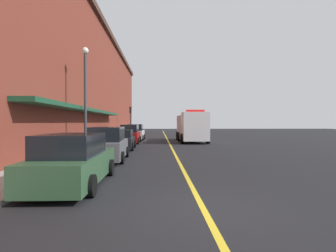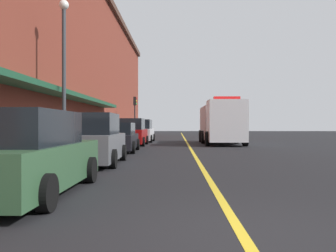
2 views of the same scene
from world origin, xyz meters
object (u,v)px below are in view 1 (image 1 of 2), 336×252
street_lamp_left (85,88)px  traffic_light_near (130,115)px  parked_car_1 (108,145)px  parked_car_2 (122,140)px  parked_car_3 (130,135)px  box_truck (191,127)px  parked_car_4 (136,133)px  parking_meter_0 (118,132)px  parked_car_0 (73,161)px  parking_meter_1 (103,136)px  parking_meter_2 (121,132)px

street_lamp_left → traffic_light_near: bearing=88.3°
parked_car_1 → parked_car_2: bearing=-0.9°
parked_car_3 → street_lamp_left: (-1.97, -9.09, 3.52)m
box_truck → parked_car_4: bearing=-117.3°
parking_meter_0 → parked_car_2: bearing=-78.5°
parked_car_4 → box_truck: box_truck is taller
parked_car_3 → traffic_light_near: 13.09m
parked_car_0 → box_truck: 20.98m
parking_meter_1 → parked_car_1: bearing=-75.7°
parked_car_1 → parked_car_2: (-0.06, 6.13, -0.12)m
box_truck → traffic_light_near: size_ratio=1.92×
parking_meter_0 → parked_car_3: bearing=-32.0°
parked_car_4 → street_lamp_left: 14.93m
parked_car_2 → street_lamp_left: size_ratio=0.65×
parked_car_0 → parked_car_1: parked_car_1 is taller
parked_car_1 → parked_car_4: parked_car_4 is taller
parked_car_2 → parked_car_4: parked_car_4 is taller
parked_car_0 → street_lamp_left: bearing=12.8°
parked_car_3 → parking_meter_1: parked_car_3 is taller
parked_car_4 → parking_meter_1: bearing=173.3°
parked_car_2 → street_lamp_left: 5.18m
parked_car_1 → parking_meter_1: size_ratio=3.29×
box_truck → street_lamp_left: size_ratio=1.19×
box_truck → street_lamp_left: (-8.45, -11.15, 2.80)m
box_truck → street_lamp_left: bearing=-37.7°
parked_car_0 → parked_car_3: 17.89m
parked_car_4 → parking_meter_1: parked_car_4 is taller
traffic_light_near → parked_car_2: bearing=-85.9°
parking_meter_2 → parked_car_4: bearing=50.5°
parked_car_1 → box_truck: bearing=-25.6°
parked_car_4 → parking_meter_1: 11.79m
parked_car_2 → parking_meter_0: size_ratio=3.37×
parking_meter_1 → traffic_light_near: traffic_light_near is taller
parked_car_0 → traffic_light_near: (-1.35, 30.71, 2.35)m
parked_car_0 → parking_meter_1: (-1.42, 11.47, 0.25)m
parking_meter_0 → traffic_light_near: bearing=89.7°
parking_meter_0 → parking_meter_2: same height
parked_car_3 → parked_car_1: bearing=-179.2°
parked_car_4 → parking_meter_2: parked_car_4 is taller
parked_car_2 → parked_car_4: bearing=-1.9°
street_lamp_left → traffic_light_near: size_ratio=1.61×
parking_meter_0 → parking_meter_2: size_ratio=1.00×
parking_meter_1 → traffic_light_near: size_ratio=0.31×
parked_car_4 → parking_meter_1: (-1.50, -11.69, 0.18)m
parked_car_4 → parking_meter_0: parked_car_4 is taller
parked_car_1 → parking_meter_0: (-1.46, 13.01, 0.20)m
parked_car_3 → street_lamp_left: size_ratio=0.63×
parked_car_1 → street_lamp_left: 5.12m
parked_car_2 → parking_meter_2: 9.58m
parked_car_2 → parked_car_3: parked_car_3 is taller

